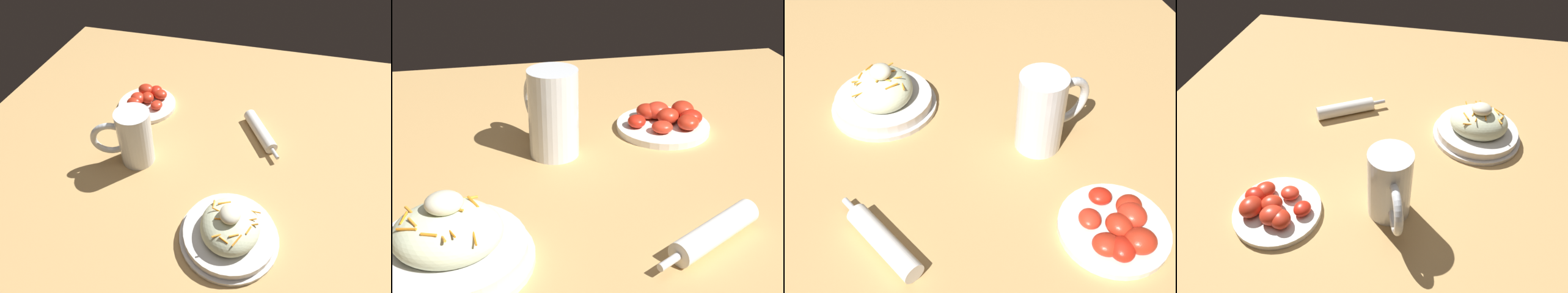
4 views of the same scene
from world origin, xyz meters
TOP-DOWN VIEW (x-y plane):
  - ground_plane at (0.00, 0.00)m, footprint 1.43×1.43m
  - salad_plate at (-0.16, -0.10)m, footprint 0.22×0.22m
  - beer_mug at (0.01, 0.19)m, footprint 0.09×0.15m
  - napkin_roll at (0.19, -0.12)m, footprint 0.18×0.12m
  - tomato_plate at (0.24, 0.25)m, footprint 0.18×0.18m

SIDE VIEW (x-z plane):
  - ground_plane at x=0.00m, z-range 0.00..0.00m
  - tomato_plate at x=0.24m, z-range -0.01..0.04m
  - napkin_roll at x=0.19m, z-range 0.00..0.04m
  - salad_plate at x=-0.16m, z-range -0.02..0.08m
  - beer_mug at x=0.01m, z-range -0.01..0.15m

